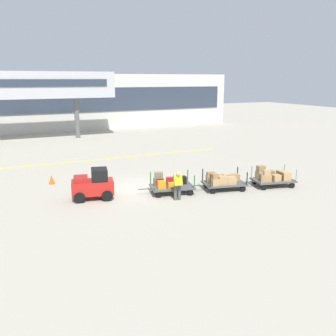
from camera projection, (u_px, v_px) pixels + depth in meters
ground_plane at (133, 189)px, 20.55m from camera, size 120.00×120.00×0.00m
apron_lead_line at (112, 158)px, 28.55m from camera, size 18.48×0.34×0.01m
terminal_building at (57, 103)px, 42.61m from camera, size 44.61×2.51×6.60m
jet_bridge at (6, 86)px, 34.63m from camera, size 19.25×3.00×6.75m
baggage_tug at (93, 185)px, 18.77m from camera, size 2.28×1.60×1.58m
baggage_cart_lead at (170, 184)px, 19.78m from camera, size 3.09×1.85×1.13m
baggage_cart_middle at (223, 180)px, 20.38m from camera, size 3.09×1.85×1.10m
baggage_cart_tail at (272, 177)px, 21.04m from camera, size 3.09×1.85×1.17m
baggage_handler at (178, 184)px, 18.49m from camera, size 0.48×0.50×1.56m
safety_cone_near at (52, 179)px, 21.54m from camera, size 0.36×0.36×0.55m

